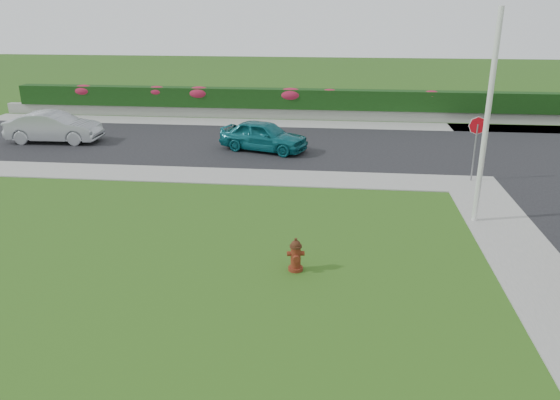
# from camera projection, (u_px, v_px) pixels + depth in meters

# --- Properties ---
(ground) EXTENTS (120.00, 120.00, 0.00)m
(ground) POSITION_uv_depth(u_px,v_px,m) (242.00, 297.00, 12.37)
(ground) COLOR black
(ground) RESTS_ON ground
(street_far) EXTENTS (26.00, 8.00, 0.04)m
(street_far) POSITION_uv_depth(u_px,v_px,m) (190.00, 143.00, 25.98)
(street_far) COLOR black
(street_far) RESTS_ON ground
(sidewalk_far) EXTENTS (24.00, 2.00, 0.04)m
(sidewalk_far) POSITION_uv_depth(u_px,v_px,m) (131.00, 173.00, 21.41)
(sidewalk_far) COLOR gray
(sidewalk_far) RESTS_ON ground
(curb_corner) EXTENTS (2.00, 2.00, 0.04)m
(curb_corner) POSITION_uv_depth(u_px,v_px,m) (472.00, 184.00, 20.06)
(curb_corner) COLOR gray
(curb_corner) RESTS_ON ground
(sidewalk_beyond) EXTENTS (34.00, 2.00, 0.04)m
(sidewalk_beyond) POSITION_uv_depth(u_px,v_px,m) (284.00, 124.00, 30.24)
(sidewalk_beyond) COLOR gray
(sidewalk_beyond) RESTS_ON ground
(retaining_wall) EXTENTS (34.00, 0.40, 0.60)m
(retaining_wall) POSITION_uv_depth(u_px,v_px,m) (287.00, 114.00, 31.55)
(retaining_wall) COLOR gray
(retaining_wall) RESTS_ON ground
(hedge) EXTENTS (32.00, 0.90, 1.10)m
(hedge) POSITION_uv_depth(u_px,v_px,m) (287.00, 99.00, 31.36)
(hedge) COLOR black
(hedge) RESTS_ON retaining_wall
(fire_hydrant) EXTENTS (0.45, 0.42, 0.86)m
(fire_hydrant) POSITION_uv_depth(u_px,v_px,m) (296.00, 255.00, 13.47)
(fire_hydrant) COLOR #4F200C
(fire_hydrant) RESTS_ON ground
(sedan_teal) EXTENTS (4.28, 2.77, 1.36)m
(sedan_teal) POSITION_uv_depth(u_px,v_px,m) (264.00, 136.00, 24.39)
(sedan_teal) COLOR #0D5B63
(sedan_teal) RESTS_ON street_far
(sedan_silver) EXTENTS (4.42, 1.68, 1.44)m
(sedan_silver) POSITION_uv_depth(u_px,v_px,m) (54.00, 127.00, 25.91)
(sedan_silver) COLOR #9DA0A4
(sedan_silver) RESTS_ON street_far
(utility_pole) EXTENTS (0.16, 0.16, 6.22)m
(utility_pole) POSITION_uv_depth(u_px,v_px,m) (487.00, 121.00, 15.62)
(utility_pole) COLOR silver
(utility_pole) RESTS_ON ground
(stop_sign) EXTENTS (0.67, 0.11, 2.45)m
(stop_sign) POSITION_uv_depth(u_px,v_px,m) (477.00, 134.00, 19.84)
(stop_sign) COLOR slate
(stop_sign) RESTS_ON ground
(flower_clump_a) EXTENTS (1.37, 0.88, 0.68)m
(flower_clump_a) POSITION_uv_depth(u_px,v_px,m) (84.00, 90.00, 32.42)
(flower_clump_a) COLOR #A91D3C
(flower_clump_a) RESTS_ON hedge
(flower_clump_b) EXTENTS (1.23, 0.79, 0.62)m
(flower_clump_b) POSITION_uv_depth(u_px,v_px,m) (157.00, 91.00, 31.95)
(flower_clump_b) COLOR #A91D3C
(flower_clump_b) RESTS_ON hedge
(flower_clump_c) EXTENTS (1.47, 0.94, 0.73)m
(flower_clump_c) POSITION_uv_depth(u_px,v_px,m) (199.00, 93.00, 31.71)
(flower_clump_c) COLOR #A91D3C
(flower_clump_c) RESTS_ON hedge
(flower_clump_d) EXTENTS (1.49, 0.96, 0.75)m
(flower_clump_d) POSITION_uv_depth(u_px,v_px,m) (291.00, 94.00, 31.15)
(flower_clump_d) COLOR #A91D3C
(flower_clump_d) RESTS_ON hedge
(flower_clump_e) EXTENTS (1.03, 0.66, 0.52)m
(flower_clump_e) POSITION_uv_depth(u_px,v_px,m) (330.00, 93.00, 30.89)
(flower_clump_e) COLOR #A91D3C
(flower_clump_e) RESTS_ON hedge
(flower_clump_f) EXTENTS (1.10, 0.71, 0.55)m
(flower_clump_f) POSITION_uv_depth(u_px,v_px,m) (431.00, 95.00, 30.32)
(flower_clump_f) COLOR #A91D3C
(flower_clump_f) RESTS_ON hedge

